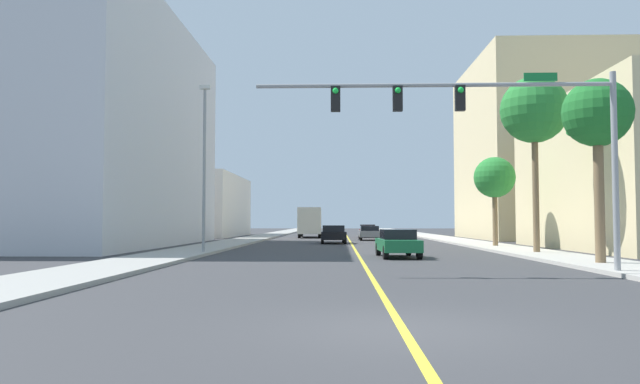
{
  "coord_description": "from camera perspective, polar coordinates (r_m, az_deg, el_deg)",
  "views": [
    {
      "loc": [
        -1.04,
        -9.72,
        1.74
      ],
      "look_at": [
        -1.98,
        20.82,
        3.27
      ],
      "focal_mm": 33.14,
      "sensor_mm": 36.0,
      "label": 1
    }
  ],
  "objects": [
    {
      "name": "building_right_far",
      "position": [
        64.49,
        20.63,
        3.75
      ],
      "size": [
        14.14,
        19.04,
        17.92
      ],
      "primitive_type": "cube",
      "color": "beige",
      "rests_on": "ground"
    },
    {
      "name": "palm_far",
      "position": [
        40.76,
        16.49,
        1.28
      ],
      "size": [
        2.7,
        2.7,
        5.86
      ],
      "color": "brown",
      "rests_on": "sidewalk_right"
    },
    {
      "name": "building_left_near",
      "position": [
        46.91,
        -22.94,
        5.42
      ],
      "size": [
        15.65,
        26.48,
        16.63
      ],
      "primitive_type": "cube",
      "color": "silver",
      "rests_on": "ground"
    },
    {
      "name": "sidewalk_right",
      "position": [
        52.77,
        13.1,
        -4.59
      ],
      "size": [
        3.31,
        168.0,
        0.15
      ],
      "primitive_type": "cube",
      "color": "#B2ADA3",
      "rests_on": "ground"
    },
    {
      "name": "street_lamp",
      "position": [
        31.98,
        -11.11,
        3.07
      ],
      "size": [
        0.56,
        0.28,
        8.86
      ],
      "color": "gray",
      "rests_on": "sidewalk_left"
    },
    {
      "name": "building_left_far",
      "position": [
        71.08,
        -12.55,
        -1.33
      ],
      "size": [
        11.75,
        19.23,
        7.09
      ],
      "primitive_type": "cube",
      "color": "silver",
      "rests_on": "ground"
    },
    {
      "name": "ground",
      "position": [
        51.75,
        2.92,
        -4.78
      ],
      "size": [
        192.0,
        192.0,
        0.0
      ],
      "primitive_type": "plane",
      "color": "#38383A"
    },
    {
      "name": "car_gray",
      "position": [
        54.99,
        4.79,
        -3.93
      ],
      "size": [
        1.88,
        4.34,
        1.32
      ],
      "rotation": [
        0.0,
        0.0,
        -0.0
      ],
      "color": "slate",
      "rests_on": "ground"
    },
    {
      "name": "car_black",
      "position": [
        47.06,
        1.3,
        -4.08
      ],
      "size": [
        2.07,
        4.6,
        1.43
      ],
      "rotation": [
        0.0,
        0.0,
        0.03
      ],
      "color": "black",
      "rests_on": "ground"
    },
    {
      "name": "car_red",
      "position": [
        64.54,
        4.61,
        -3.74
      ],
      "size": [
        1.98,
        4.49,
        1.4
      ],
      "rotation": [
        0.0,
        0.0,
        -0.03
      ],
      "color": "red",
      "rests_on": "ground"
    },
    {
      "name": "palm_near",
      "position": [
        25.71,
        25.2,
        6.66
      ],
      "size": [
        2.66,
        2.66,
        7.19
      ],
      "color": "brown",
      "rests_on": "sidewalk_right"
    },
    {
      "name": "lane_marking_center",
      "position": [
        51.75,
        2.92,
        -4.78
      ],
      "size": [
        0.16,
        144.0,
        0.01
      ],
      "primitive_type": "cube",
      "color": "yellow",
      "rests_on": "ground"
    },
    {
      "name": "sidewalk_left",
      "position": [
        52.4,
        -7.35,
        -4.66
      ],
      "size": [
        3.31,
        168.0,
        0.15
      ],
      "primitive_type": "cube",
      "color": "#9E9B93",
      "rests_on": "ground"
    },
    {
      "name": "car_green",
      "position": [
        28.92,
        7.51,
        -4.89
      ],
      "size": [
        1.91,
        4.34,
        1.36
      ],
      "rotation": [
        0.0,
        0.0,
        0.04
      ],
      "color": "#196638",
      "rests_on": "ground"
    },
    {
      "name": "palm_mid",
      "position": [
        33.48,
        19.98,
        7.35
      ],
      "size": [
        3.52,
        3.52,
        9.26
      ],
      "color": "brown",
      "rests_on": "sidewalk_right"
    },
    {
      "name": "delivery_truck",
      "position": [
        64.17,
        -0.97,
        -2.9
      ],
      "size": [
        2.58,
        8.86,
        3.19
      ],
      "rotation": [
        0.0,
        0.0,
        0.02
      ],
      "color": "#194799",
      "rests_on": "ground"
    },
    {
      "name": "traffic_signal_mast",
      "position": [
        20.47,
        16.04,
        6.77
      ],
      "size": [
        11.93,
        0.36,
        6.54
      ],
      "color": "gray",
      "rests_on": "sidewalk_right"
    }
  ]
}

